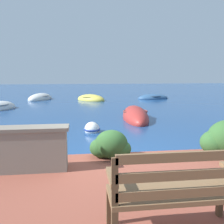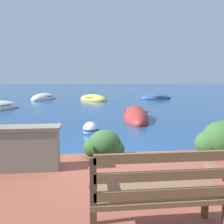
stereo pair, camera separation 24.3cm
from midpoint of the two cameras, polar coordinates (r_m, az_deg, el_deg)
ground_plane at (r=5.31m, az=0.95°, el=-11.54°), size 80.00×80.00×0.00m
park_bench at (r=2.64m, az=13.12°, el=-17.12°), size 1.35×0.48×0.93m
stone_wall at (r=4.55m, az=-21.93°, el=-7.73°), size 1.88×0.39×0.75m
hedge_clump_left at (r=4.88m, az=-0.41°, el=-7.71°), size 0.80×0.58×0.55m
hedge_clump_centre at (r=5.46m, az=25.15°, el=-5.98°), size 1.05×0.76×0.72m
rowboat_nearest at (r=10.26m, az=6.04°, el=-1.19°), size 1.29×3.27×0.89m
rowboat_far at (r=17.35m, az=-3.87°, el=2.90°), size 2.44×2.46×0.73m
rowboat_outer at (r=18.53m, az=10.37°, el=3.12°), size 2.44×1.50×0.63m
rowboat_distant at (r=18.51m, az=-15.05°, el=2.99°), size 2.04×2.74×0.79m
mooring_buoy at (r=8.00m, az=-4.10°, el=-3.94°), size 0.53×0.53×0.48m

